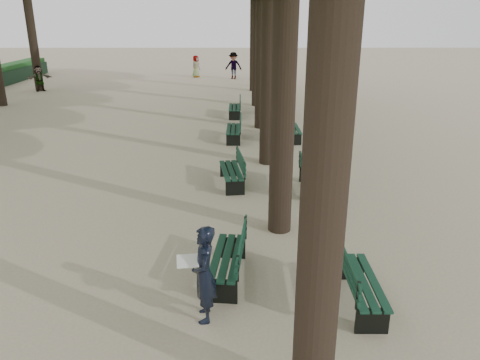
{
  "coord_description": "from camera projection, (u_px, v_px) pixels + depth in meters",
  "views": [
    {
      "loc": [
        0.58,
        -6.69,
        4.7
      ],
      "look_at": [
        0.6,
        3.0,
        1.2
      ],
      "focal_mm": 35.0,
      "sensor_mm": 36.0,
      "label": 1
    }
  ],
  "objects": [
    {
      "name": "bench_left_1",
      "position": [
        232.0,
        176.0,
        13.33
      ],
      "size": [
        0.8,
        1.86,
        0.92
      ],
      "color": "black",
      "rests_on": "ground"
    },
    {
      "name": "bench_left_0",
      "position": [
        228.0,
        265.0,
        8.65
      ],
      "size": [
        0.74,
        1.85,
        0.92
      ],
      "color": "black",
      "rests_on": "ground"
    },
    {
      "name": "bench_right_1",
      "position": [
        314.0,
        182.0,
        12.88
      ],
      "size": [
        0.64,
        1.82,
        0.92
      ],
      "color": "black",
      "rests_on": "ground"
    },
    {
      "name": "bench_left_2",
      "position": [
        234.0,
        133.0,
        18.02
      ],
      "size": [
        0.59,
        1.81,
        0.92
      ],
      "color": "black",
      "rests_on": "ground"
    },
    {
      "name": "bench_right_0",
      "position": [
        361.0,
        290.0,
        7.89
      ],
      "size": [
        0.58,
        1.8,
        0.92
      ],
      "color": "black",
      "rests_on": "ground"
    },
    {
      "name": "pedestrian_b",
      "position": [
        233.0,
        66.0,
        34.33
      ],
      "size": [
        1.29,
        0.62,
        1.91
      ],
      "primitive_type": "imported",
      "rotation": [
        0.0,
        0.0,
        6.08
      ],
      "color": "#262628",
      "rests_on": "ground"
    },
    {
      "name": "bench_right_3",
      "position": [
        281.0,
        108.0,
        22.74
      ],
      "size": [
        0.57,
        1.8,
        0.92
      ],
      "color": "black",
      "rests_on": "ground"
    },
    {
      "name": "pedestrian_d",
      "position": [
        196.0,
        66.0,
        35.22
      ],
      "size": [
        0.68,
        0.84,
        1.61
      ],
      "primitive_type": "imported",
      "rotation": [
        0.0,
        0.0,
        1.02
      ],
      "color": "#262628",
      "rests_on": "ground"
    },
    {
      "name": "bench_left_3",
      "position": [
        235.0,
        111.0,
        22.08
      ],
      "size": [
        0.57,
        1.8,
        0.92
      ],
      "color": "black",
      "rests_on": "ground"
    },
    {
      "name": "ground",
      "position": [
        205.0,
        307.0,
        7.89
      ],
      "size": [
        120.0,
        120.0,
        0.0
      ],
      "primitive_type": "plane",
      "color": "tan",
      "rests_on": "ground"
    },
    {
      "name": "pedestrian_c",
      "position": [
        274.0,
        76.0,
        30.35
      ],
      "size": [
        0.97,
        0.64,
        1.57
      ],
      "primitive_type": "imported",
      "rotation": [
        0.0,
        0.0,
        5.89
      ],
      "color": "#262628",
      "rests_on": "ground"
    },
    {
      "name": "man_with_map",
      "position": [
        204.0,
        274.0,
        7.34
      ],
      "size": [
        0.63,
        0.68,
        1.62
      ],
      "color": "black",
      "rests_on": "ground"
    },
    {
      "name": "pedestrian_e",
      "position": [
        39.0,
        78.0,
        28.99
      ],
      "size": [
        1.41,
        1.01,
        1.57
      ],
      "primitive_type": "imported",
      "rotation": [
        0.0,
        0.0,
        0.53
      ],
      "color": "#262628",
      "rests_on": "ground"
    },
    {
      "name": "bench_right_2",
      "position": [
        292.0,
        133.0,
        18.1
      ],
      "size": [
        0.59,
        1.81,
        0.92
      ],
      "color": "black",
      "rests_on": "ground"
    }
  ]
}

